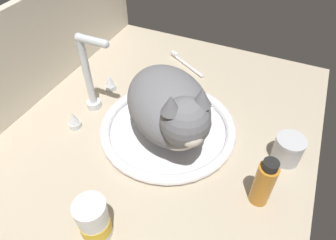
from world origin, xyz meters
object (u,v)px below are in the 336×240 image
(cat, at_px, (171,108))
(amber_bottle, at_px, (264,183))
(sink_basin, at_px, (168,128))
(toothbrush, at_px, (186,64))
(faucet, at_px, (91,82))
(metal_jar, at_px, (288,149))
(pill_bottle, at_px, (93,221))

(cat, relative_size, amber_bottle, 2.62)
(sink_basin, xyz_separation_m, toothbrush, (0.30, 0.07, -0.01))
(sink_basin, height_order, faucet, faucet)
(sink_basin, height_order, toothbrush, sink_basin)
(cat, xyz_separation_m, metal_jar, (0.05, -0.28, -0.07))
(faucet, height_order, cat, faucet)
(toothbrush, bearing_deg, pill_bottle, -174.59)
(metal_jar, bearing_deg, pill_bottle, 138.08)
(cat, bearing_deg, metal_jar, -80.41)
(toothbrush, bearing_deg, faucet, 153.10)
(pill_bottle, distance_m, amber_bottle, 0.34)
(cat, height_order, pill_bottle, cat)
(sink_basin, height_order, amber_bottle, amber_bottle)
(metal_jar, xyz_separation_m, toothbrush, (0.27, 0.37, -0.03))
(faucet, relative_size, metal_jar, 3.36)
(metal_jar, relative_size, amber_bottle, 0.54)
(sink_basin, height_order, pill_bottle, pill_bottle)
(cat, relative_size, metal_jar, 4.84)
(toothbrush, bearing_deg, amber_bottle, -140.86)
(sink_basin, relative_size, cat, 1.07)
(sink_basin, relative_size, pill_bottle, 3.39)
(pill_bottle, xyz_separation_m, amber_bottle, (0.21, -0.27, 0.01))
(faucet, relative_size, toothbrush, 1.54)
(pill_bottle, bearing_deg, amber_bottle, -52.91)
(cat, height_order, toothbrush, cat)
(faucet, distance_m, cat, 0.24)
(pill_bottle, bearing_deg, metal_jar, -41.92)
(metal_jar, bearing_deg, faucet, 93.48)
(cat, distance_m, amber_bottle, 0.27)
(pill_bottle, relative_size, toothbrush, 0.70)
(cat, distance_m, pill_bottle, 0.30)
(cat, bearing_deg, sink_basin, 43.47)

